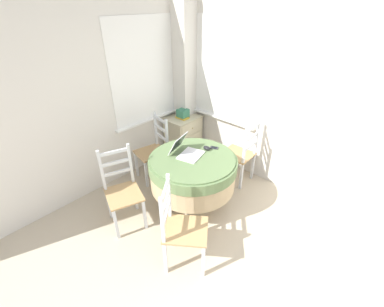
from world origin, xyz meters
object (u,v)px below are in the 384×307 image
at_px(round_dining_table, 193,170).
at_px(computer_mouse, 207,148).
at_px(dining_chair_left_flank, 123,191).
at_px(dining_chair_near_right_window, 241,154).
at_px(book_on_cabinet, 182,117).
at_px(dining_chair_camera_near, 181,228).
at_px(laptop, 186,151).
at_px(corner_cabinet, 183,136).
at_px(cell_phone, 214,148).
at_px(storage_box, 183,114).
at_px(dining_chair_near_back_window, 154,150).

height_order(round_dining_table, computer_mouse, computer_mouse).
bearing_deg(dining_chair_left_flank, dining_chair_near_right_window, -18.91).
xyz_separation_m(dining_chair_left_flank, book_on_cabinet, (1.58, 0.55, 0.26)).
relative_size(dining_chair_near_right_window, dining_chair_left_flank, 1.00).
bearing_deg(dining_chair_camera_near, laptop, 39.95).
bearing_deg(dining_chair_camera_near, round_dining_table, 34.50).
xyz_separation_m(round_dining_table, dining_chair_near_right_window, (0.86, -0.15, -0.10)).
bearing_deg(corner_cabinet, book_on_cabinet, -146.18).
bearing_deg(dining_chair_near_right_window, dining_chair_left_flank, 161.09).
height_order(cell_phone, dining_chair_near_right_window, dining_chair_near_right_window).
xyz_separation_m(round_dining_table, dining_chair_left_flank, (-0.77, 0.41, -0.10)).
xyz_separation_m(round_dining_table, laptop, (0.00, 0.11, 0.23)).
bearing_deg(book_on_cabinet, laptop, -133.43).
bearing_deg(laptop, book_on_cabinet, 46.57).
distance_m(dining_chair_left_flank, storage_box, 1.72).
relative_size(computer_mouse, storage_box, 0.64).
relative_size(cell_phone, corner_cabinet, 0.17).
bearing_deg(cell_phone, book_on_cabinet, 65.78).
relative_size(round_dining_table, corner_cabinet, 1.54).
xyz_separation_m(storage_box, book_on_cabinet, (-0.02, -0.00, -0.06)).
bearing_deg(corner_cabinet, round_dining_table, -130.64).
xyz_separation_m(dining_chair_near_right_window, storage_box, (-0.03, 1.11, 0.32)).
distance_m(laptop, cell_phone, 0.39).
bearing_deg(dining_chair_camera_near, storage_box, 43.38).
xyz_separation_m(laptop, dining_chair_near_right_window, (0.86, -0.26, -0.33)).
distance_m(laptop, book_on_cabinet, 1.17).
bearing_deg(laptop, computer_mouse, -24.17).
bearing_deg(dining_chair_left_flank, cell_phone, -22.01).
relative_size(dining_chair_camera_near, corner_cabinet, 1.38).
distance_m(dining_chair_near_right_window, dining_chair_left_flank, 1.72).
distance_m(cell_phone, dining_chair_near_back_window, 0.98).
height_order(laptop, storage_box, laptop).
height_order(round_dining_table, corner_cabinet, round_dining_table).
bearing_deg(storage_box, laptop, -133.94).
bearing_deg(dining_chair_near_right_window, dining_chair_camera_near, -167.77).
relative_size(round_dining_table, laptop, 2.55).
height_order(dining_chair_near_back_window, corner_cabinet, dining_chair_near_back_window).
xyz_separation_m(round_dining_table, computer_mouse, (0.26, -0.00, 0.21)).
distance_m(computer_mouse, dining_chair_near_right_window, 0.69).
relative_size(storage_box, book_on_cabinet, 0.81).
distance_m(dining_chair_camera_near, corner_cabinet, 2.15).
bearing_deg(round_dining_table, storage_box, 49.40).
distance_m(dining_chair_near_right_window, dining_chair_camera_near, 1.61).
bearing_deg(cell_phone, dining_chair_left_flank, 157.99).
height_order(computer_mouse, book_on_cabinet, computer_mouse).
distance_m(dining_chair_near_back_window, storage_box, 0.81).
height_order(dining_chair_camera_near, storage_box, dining_chair_camera_near).
bearing_deg(cell_phone, dining_chair_near_right_window, -11.61).
height_order(cell_phone, corner_cabinet, cell_phone).
xyz_separation_m(computer_mouse, dining_chair_near_right_window, (0.60, -0.14, -0.30)).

